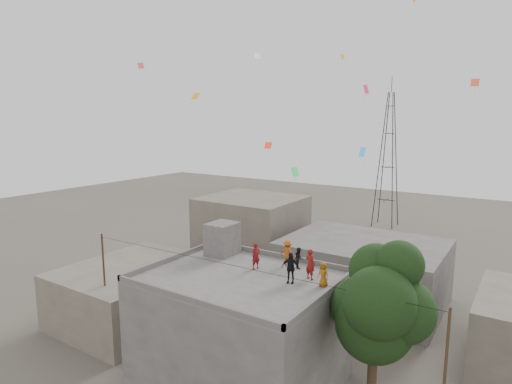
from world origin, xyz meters
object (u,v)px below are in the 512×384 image
at_px(stair_head_box, 222,239).
at_px(person_red_adult, 310,264).
at_px(transmission_tower, 388,160).
at_px(tree, 380,305).
at_px(person_dark_adult, 290,268).

height_order(stair_head_box, person_red_adult, stair_head_box).
bearing_deg(stair_head_box, transmission_tower, 91.23).
height_order(tree, person_red_adult, tree).
height_order(stair_head_box, person_dark_adult, stair_head_box).
bearing_deg(transmission_tower, person_dark_adult, -80.38).
relative_size(tree, transmission_tower, 0.45).
bearing_deg(transmission_tower, person_red_adult, -79.22).
height_order(person_red_adult, person_dark_adult, person_red_adult).
relative_size(transmission_tower, person_red_adult, 12.14).
xyz_separation_m(stair_head_box, person_red_adult, (6.48, -0.83, -0.18)).
relative_size(stair_head_box, tree, 0.22).
bearing_deg(tree, stair_head_box, 169.26).
height_order(tree, person_dark_adult, tree).
xyz_separation_m(transmission_tower, person_red_adult, (7.28, -38.23, -2.14)).
bearing_deg(stair_head_box, tree, -10.74).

